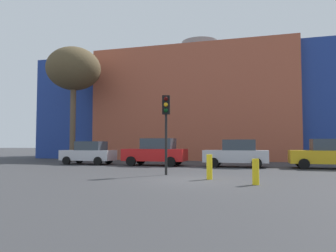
# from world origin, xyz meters

# --- Properties ---
(ground_plane) EXTENTS (200.00, 200.00, 0.00)m
(ground_plane) POSITION_xyz_m (0.00, 0.00, 0.00)
(ground_plane) COLOR #38383A
(building_backdrop) EXTENTS (32.76, 12.80, 12.62)m
(building_backdrop) POSITION_xyz_m (-3.27, 21.36, 5.31)
(building_backdrop) COLOR #B2563D
(building_backdrop) RESTS_ON ground_plane
(parked_car_0) EXTENTS (3.84, 1.89, 1.66)m
(parked_car_0) POSITION_xyz_m (-9.17, 8.08, 0.83)
(parked_car_0) COLOR silver
(parked_car_0) RESTS_ON ground_plane
(parked_car_1) EXTENTS (4.27, 2.09, 1.85)m
(parked_car_1) POSITION_xyz_m (-4.06, 8.08, 0.92)
(parked_car_1) COLOR red
(parked_car_1) RESTS_ON ground_plane
(parked_car_2) EXTENTS (4.03, 1.98, 1.75)m
(parked_car_2) POSITION_xyz_m (1.37, 8.08, 0.87)
(parked_car_2) COLOR silver
(parked_car_2) RESTS_ON ground_plane
(parked_car_3) EXTENTS (4.08, 2.00, 1.77)m
(parked_car_3) POSITION_xyz_m (6.62, 8.08, 0.88)
(parked_car_3) COLOR gold
(parked_car_3) RESTS_ON ground_plane
(traffic_light_island) EXTENTS (0.40, 0.39, 3.78)m
(traffic_light_island) POSITION_xyz_m (-1.51, 1.76, 2.78)
(traffic_light_island) COLOR black
(traffic_light_island) RESTS_ON ground_plane
(bare_tree_0) EXTENTS (4.73, 4.73, 10.03)m
(bare_tree_0) POSITION_xyz_m (-12.92, 11.82, 8.04)
(bare_tree_0) COLOR brown
(bare_tree_0) RESTS_ON ground_plane
(bollard_yellow_0) EXTENTS (0.24, 0.24, 1.03)m
(bollard_yellow_0) POSITION_xyz_m (0.75, 0.39, 0.51)
(bollard_yellow_0) COLOR yellow
(bollard_yellow_0) RESTS_ON ground_plane
(bollard_yellow_1) EXTENTS (0.24, 0.24, 0.93)m
(bollard_yellow_1) POSITION_xyz_m (2.60, -0.93, 0.46)
(bollard_yellow_1) COLOR yellow
(bollard_yellow_1) RESTS_ON ground_plane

